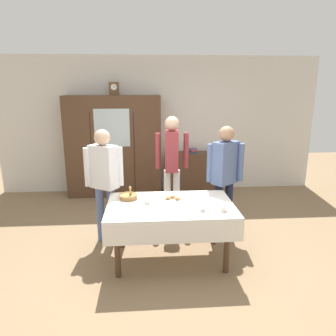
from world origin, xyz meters
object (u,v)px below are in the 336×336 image
tea_cup_back_edge (201,202)px  spoon_far_right (171,211)px  person_by_cabinet (172,158)px  tea_cup_far_right (148,201)px  mantel_clock (114,89)px  bookshelf_low (193,172)px  pastry_plate (173,199)px  tea_cup_front_edge (202,208)px  wall_cabinet (114,146)px  spoon_back_edge (155,214)px  dining_table (171,213)px  person_near_right_end (104,175)px  spoon_center (201,195)px  person_behind_table_right (225,171)px  tea_cup_mid_right (223,209)px  bread_basket (128,196)px  book_stack (193,151)px

tea_cup_back_edge → spoon_far_right: (-0.39, -0.17, -0.02)m
person_by_cabinet → tea_cup_far_right: bearing=-108.5°
mantel_clock → bookshelf_low: 2.26m
person_by_cabinet → pastry_plate: bearing=-94.5°
bookshelf_low → tea_cup_far_right: 2.75m
tea_cup_front_edge → wall_cabinet: bearing=114.1°
tea_cup_front_edge → mantel_clock: bearing=113.3°
tea_cup_far_right → spoon_back_edge: bearing=-77.5°
dining_table → wall_cabinet: (-0.90, 2.59, 0.35)m
person_by_cabinet → person_near_right_end: size_ratio=1.06×
tea_cup_back_edge → mantel_clock: bearing=115.3°
spoon_center → person_by_cabinet: 1.05m
mantel_clock → spoon_center: mantel_clock is taller
person_behind_table_right → tea_cup_far_right: bearing=-152.5°
pastry_plate → spoon_center: 0.42m
spoon_center → bookshelf_low: bearing=84.0°
bookshelf_low → tea_cup_front_edge: 2.88m
pastry_plate → person_near_right_end: person_near_right_end is taller
spoon_back_edge → tea_cup_front_edge: bearing=6.8°
tea_cup_front_edge → spoon_back_edge: (-0.55, -0.07, -0.02)m
spoon_far_right → person_near_right_end: size_ratio=0.08×
dining_table → tea_cup_back_edge: 0.40m
tea_cup_mid_right → pastry_plate: tea_cup_mid_right is taller
bread_basket → pastry_plate: size_ratio=0.86×
mantel_clock → person_behind_table_right: mantel_clock is taller
dining_table → person_near_right_end: 1.09m
dining_table → spoon_center: bearing=36.0°
dining_table → tea_cup_front_edge: 0.42m
tea_cup_mid_right → dining_table: bearing=158.3°
person_by_cabinet → person_behind_table_right: (0.69, -0.63, -0.05)m
mantel_clock → person_by_cabinet: 1.95m
wall_cabinet → bookshelf_low: bearing=1.8°
tea_cup_far_right → tea_cup_front_edge: same height
bread_basket → person_behind_table_right: (1.33, 0.38, 0.20)m
dining_table → person_behind_table_right: bearing=38.5°
bookshelf_low → tea_cup_far_right: bearing=-110.4°
person_near_right_end → book_stack: bearing=53.2°
pastry_plate → person_behind_table_right: person_behind_table_right is taller
tea_cup_back_edge → spoon_center: 0.32m
dining_table → pastry_plate: (0.04, 0.16, 0.12)m
bookshelf_low → tea_cup_far_right: bookshelf_low is taller
spoon_center → spoon_far_right: 0.66m
pastry_plate → wall_cabinet: bearing=111.1°
person_by_cabinet → person_near_right_end: 1.19m
bookshelf_low → book_stack: book_stack is taller
spoon_back_edge → person_by_cabinet: 1.60m
book_stack → spoon_center: (-0.24, -2.33, -0.13)m
mantel_clock → spoon_back_edge: size_ratio=2.02×
book_stack → person_near_right_end: bearing=-126.8°
wall_cabinet → tea_cup_back_edge: bearing=-63.8°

